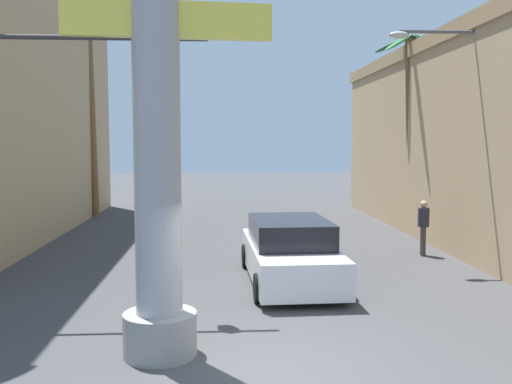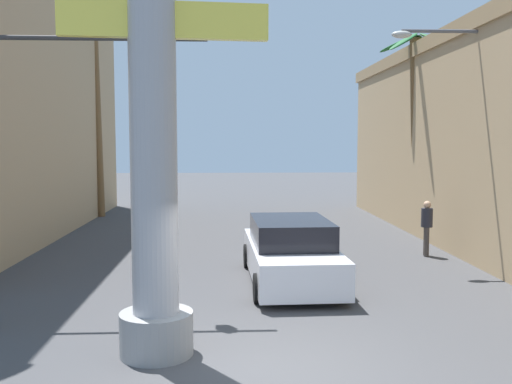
{
  "view_description": "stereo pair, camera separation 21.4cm",
  "coord_description": "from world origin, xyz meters",
  "px_view_note": "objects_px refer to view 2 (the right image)",
  "views": [
    {
      "loc": [
        -0.8,
        -8.25,
        3.44
      ],
      "look_at": [
        0.0,
        4.35,
        2.32
      ],
      "focal_mm": 40.0,
      "sensor_mm": 36.0,
      "label": 1
    },
    {
      "loc": [
        -0.59,
        -8.26,
        3.44
      ],
      "look_at": [
        0.0,
        4.35,
        2.32
      ],
      "focal_mm": 40.0,
      "sensor_mm": 36.0,
      "label": 2
    }
  ],
  "objects_px": {
    "palm_tree_far_left": "(96,90)",
    "car_lead": "(290,252)",
    "street_lamp": "(468,120)",
    "traffic_light_mast": "(26,113)",
    "neon_sign_pole": "(152,31)",
    "palm_tree_mid_right": "(417,112)",
    "pedestrian_mid_right": "(427,224)"
  },
  "relations": [
    {
      "from": "street_lamp",
      "to": "pedestrian_mid_right",
      "type": "height_order",
      "value": "street_lamp"
    },
    {
      "from": "car_lead",
      "to": "pedestrian_mid_right",
      "type": "xyz_separation_m",
      "value": [
        4.43,
        3.0,
        0.24
      ]
    },
    {
      "from": "traffic_light_mast",
      "to": "pedestrian_mid_right",
      "type": "xyz_separation_m",
      "value": [
        10.04,
        4.86,
        -3.04
      ]
    },
    {
      "from": "neon_sign_pole",
      "to": "car_lead",
      "type": "relative_size",
      "value": 2.13
    },
    {
      "from": "street_lamp",
      "to": "car_lead",
      "type": "bearing_deg",
      "value": -160.22
    },
    {
      "from": "street_lamp",
      "to": "pedestrian_mid_right",
      "type": "relative_size",
      "value": 3.94
    },
    {
      "from": "neon_sign_pole",
      "to": "traffic_light_mast",
      "type": "relative_size",
      "value": 1.91
    },
    {
      "from": "traffic_light_mast",
      "to": "palm_tree_mid_right",
      "type": "xyz_separation_m",
      "value": [
        11.07,
        9.12,
        0.51
      ]
    },
    {
      "from": "street_lamp",
      "to": "car_lead",
      "type": "height_order",
      "value": "street_lamp"
    },
    {
      "from": "traffic_light_mast",
      "to": "car_lead",
      "type": "relative_size",
      "value": 1.12
    },
    {
      "from": "car_lead",
      "to": "neon_sign_pole",
      "type": "bearing_deg",
      "value": -119.77
    },
    {
      "from": "car_lead",
      "to": "street_lamp",
      "type": "bearing_deg",
      "value": 19.78
    },
    {
      "from": "traffic_light_mast",
      "to": "car_lead",
      "type": "height_order",
      "value": "traffic_light_mast"
    },
    {
      "from": "neon_sign_pole",
      "to": "palm_tree_far_left",
      "type": "relative_size",
      "value": 1.11
    },
    {
      "from": "car_lead",
      "to": "palm_tree_mid_right",
      "type": "bearing_deg",
      "value": 53.03
    },
    {
      "from": "palm_tree_mid_right",
      "to": "palm_tree_far_left",
      "type": "relative_size",
      "value": 0.77
    },
    {
      "from": "neon_sign_pole",
      "to": "palm_tree_mid_right",
      "type": "relative_size",
      "value": 1.44
    },
    {
      "from": "palm_tree_mid_right",
      "to": "palm_tree_far_left",
      "type": "height_order",
      "value": "palm_tree_far_left"
    },
    {
      "from": "palm_tree_far_left",
      "to": "pedestrian_mid_right",
      "type": "distance_m",
      "value": 16.18
    },
    {
      "from": "palm_tree_far_left",
      "to": "car_lead",
      "type": "bearing_deg",
      "value": -59.51
    },
    {
      "from": "street_lamp",
      "to": "palm_tree_mid_right",
      "type": "distance_m",
      "value": 5.45
    },
    {
      "from": "street_lamp",
      "to": "palm_tree_far_left",
      "type": "height_order",
      "value": "palm_tree_far_left"
    },
    {
      "from": "street_lamp",
      "to": "palm_tree_far_left",
      "type": "distance_m",
      "value": 16.8
    },
    {
      "from": "palm_tree_mid_right",
      "to": "pedestrian_mid_right",
      "type": "bearing_deg",
      "value": -103.6
    },
    {
      "from": "neon_sign_pole",
      "to": "street_lamp",
      "type": "bearing_deg",
      "value": 39.91
    },
    {
      "from": "traffic_light_mast",
      "to": "neon_sign_pole",
      "type": "bearing_deg",
      "value": -43.6
    },
    {
      "from": "car_lead",
      "to": "palm_tree_mid_right",
      "type": "distance_m",
      "value": 9.84
    },
    {
      "from": "neon_sign_pole",
      "to": "car_lead",
      "type": "distance_m",
      "value": 6.95
    },
    {
      "from": "palm_tree_mid_right",
      "to": "palm_tree_far_left",
      "type": "distance_m",
      "value": 14.17
    },
    {
      "from": "neon_sign_pole",
      "to": "car_lead",
      "type": "xyz_separation_m",
      "value": [
        2.67,
        4.66,
        -4.41
      ]
    },
    {
      "from": "traffic_light_mast",
      "to": "street_lamp",
      "type": "bearing_deg",
      "value": 19.04
    },
    {
      "from": "street_lamp",
      "to": "neon_sign_pole",
      "type": "bearing_deg",
      "value": -140.09
    }
  ]
}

